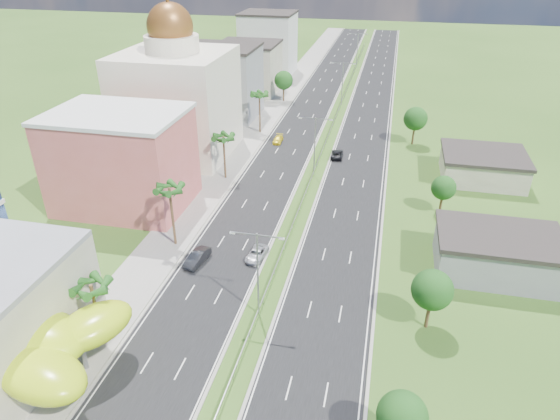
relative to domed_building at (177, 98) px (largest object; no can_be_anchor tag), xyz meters
The scene contains 30 objects.
ground 62.75m from the domed_building, 63.02° to the right, with size 500.00×500.00×0.00m, color #2D5119.
road_left 42.12m from the domed_building, 59.64° to the left, with size 11.00×260.00×0.04m, color black.
road_right 51.12m from the domed_building, 44.59° to the left, with size 11.00×260.00×0.04m, color black.
sidewalk_left 38.39m from the domed_building, 72.55° to the left, with size 7.00×260.00×0.12m, color gray.
median_guardrail 34.47m from the domed_building, 31.25° to the left, with size 0.10×216.06×0.76m.
streetlight_median_b 53.20m from the domed_building, 58.11° to the right, with size 6.04×0.25×11.00m.
streetlight_median_c 28.81m from the domed_building, 10.12° to the right, with size 6.04×0.25×11.00m.
streetlight_median_d 49.04m from the domed_building, 55.01° to the left, with size 6.04×0.25×11.00m.
streetlight_median_e 89.61m from the domed_building, 71.77° to the left, with size 6.04×0.25×11.00m.
lime_canopy 59.88m from the domed_building, 82.28° to the right, with size 18.00×15.00×7.40m.
pink_shophouse 23.32m from the domed_building, 90.00° to the right, with size 20.00×15.00×15.00m, color #CD5C54.
domed_building is the anchor object (origin of this frame).
midrise_grey 25.24m from the domed_building, 87.71° to the left, with size 16.00×15.00×16.00m, color gray.
midrise_beige 47.26m from the domed_building, 88.78° to the left, with size 16.00×15.00×13.00m, color #A29C85.
midrise_white 70.05m from the domed_building, 89.18° to the left, with size 16.00×15.00×18.00m, color silver.
shed_near 64.14m from the domed_building, 28.18° to the right, with size 15.00×10.00×5.00m, color gray.
shed_far 58.72m from the domed_building, ahead, with size 14.00×12.00×4.40m, color #A29C85.
palm_tree_b 54.62m from the domed_building, 76.73° to the right, with size 3.60×3.60×8.10m.
palm_tree_c 35.40m from the domed_building, 69.25° to the right, with size 3.60×3.60×9.60m.
palm_tree_d 16.46m from the domed_building, 38.66° to the right, with size 3.60×3.60×8.60m.
palm_tree_e 19.76m from the domed_building, 50.19° to the left, with size 3.60×3.60×9.40m.
leafy_tree_lfar 42.30m from the domed_building, 72.65° to the left, with size 4.90×4.90×8.05m.
leafy_tree_ra 74.69m from the domed_building, 53.75° to the right, with size 4.20×4.20×6.90m.
leafy_tree_rb 64.00m from the domed_building, 42.46° to the right, with size 4.55×4.55×7.47m.
leafy_tree_rc 52.67m from the domed_building, 16.70° to the right, with size 3.85×3.85×6.33m.
leafy_tree_rd 48.73m from the domed_building, 18.06° to the left, with size 4.90×4.90×8.05m.
car_dark_left 41.92m from the domed_building, 64.81° to the right, with size 1.72×4.94×1.63m, color black.
car_silver_mid_left 43.35m from the domed_building, 53.83° to the right, with size 2.15×4.66×1.30m, color #A7A9AF.
car_yellow_far_left 22.96m from the domed_building, 28.47° to the left, with size 1.77×4.36×1.27m, color yellow.
car_dark_far_right 33.22m from the domed_building, ahead, with size 2.25×4.88×1.36m, color black.
Camera 1 is at (12.33, -33.70, 38.68)m, focal length 32.00 mm.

